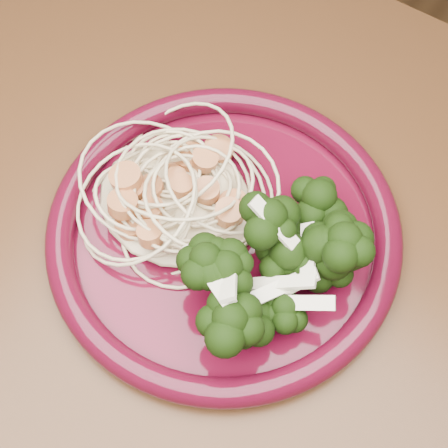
% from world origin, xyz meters
% --- Properties ---
extents(dining_table, '(1.20, 0.80, 0.75)m').
position_xyz_m(dining_table, '(0.00, 0.00, 0.65)').
color(dining_table, '#472814').
rests_on(dining_table, ground).
extents(dinner_plate, '(0.30, 0.30, 0.02)m').
position_xyz_m(dinner_plate, '(-0.09, 0.07, 0.76)').
color(dinner_plate, '#430718').
rests_on(dinner_plate, dining_table).
extents(spaghetti_pile, '(0.14, 0.12, 0.03)m').
position_xyz_m(spaghetti_pile, '(-0.14, 0.07, 0.77)').
color(spaghetti_pile, beige).
rests_on(spaghetti_pile, dinner_plate).
extents(scallop_cluster, '(0.13, 0.13, 0.04)m').
position_xyz_m(scallop_cluster, '(-0.14, 0.07, 0.81)').
color(scallop_cluster, '#C67B46').
rests_on(scallop_cluster, spaghetti_pile).
extents(broccoli_pile, '(0.11, 0.17, 0.06)m').
position_xyz_m(broccoli_pile, '(-0.03, 0.07, 0.78)').
color(broccoli_pile, black).
rests_on(broccoli_pile, dinner_plate).
extents(onion_garnish, '(0.07, 0.11, 0.06)m').
position_xyz_m(onion_garnish, '(-0.03, 0.07, 0.82)').
color(onion_garnish, beige).
rests_on(onion_garnish, broccoli_pile).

